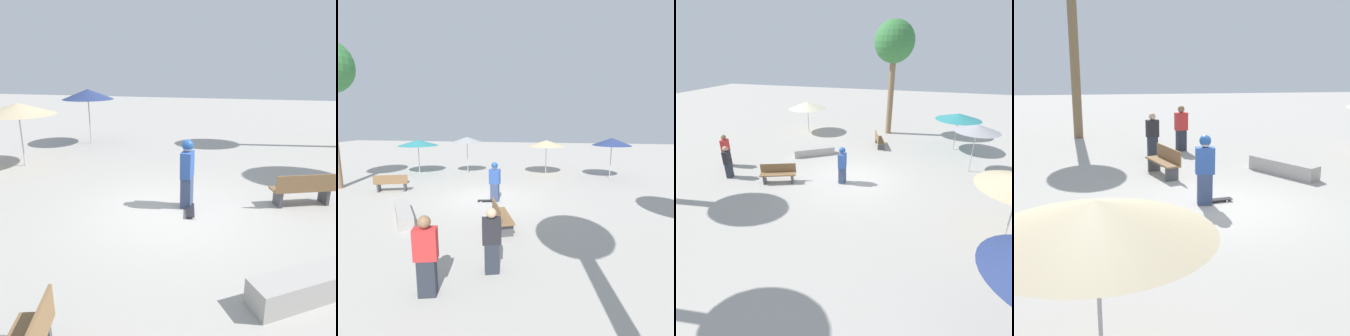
% 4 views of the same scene
% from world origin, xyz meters
% --- Properties ---
extents(ground_plane, '(60.00, 60.00, 0.00)m').
position_xyz_m(ground_plane, '(0.00, 0.00, 0.00)').
color(ground_plane, '#ADA8A0').
extents(skater_main, '(0.28, 0.47, 1.72)m').
position_xyz_m(skater_main, '(-0.28, -0.39, 0.93)').
color(skater_main, '#38476B').
rests_on(skater_main, ground_plane).
extents(skateboard, '(0.34, 0.82, 0.07)m').
position_xyz_m(skateboard, '(-0.42, -0.07, 0.06)').
color(skateboard, black).
rests_on(skateboard, ground_plane).
extents(concrete_ledge, '(2.18, 1.70, 0.43)m').
position_xyz_m(concrete_ledge, '(-2.83, 2.42, 0.21)').
color(concrete_ledge, '#A8A39E').
rests_on(concrete_ledge, ground_plane).
extents(bench_near, '(1.65, 0.99, 0.85)m').
position_xyz_m(bench_near, '(-3.11, -1.16, 0.43)').
color(bench_near, '#47474C').
rests_on(bench_near, ground_plane).
extents(bench_far, '(0.89, 1.66, 0.85)m').
position_xyz_m(bench_far, '(0.48, 4.96, 0.43)').
color(bench_far, '#47474C').
rests_on(bench_far, ground_plane).
extents(shade_umbrella_tan, '(2.54, 2.54, 2.21)m').
position_xyz_m(shade_umbrella_tan, '(5.94, -2.53, 2.01)').
color(shade_umbrella_tan, '#B7B7BC').
rests_on(shade_umbrella_tan, ground_plane).
extents(shade_umbrella_teal, '(2.58, 2.58, 2.21)m').
position_xyz_m(shade_umbrella_teal, '(4.94, 5.75, 2.02)').
color(shade_umbrella_teal, '#B7B7BC').
rests_on(shade_umbrella_teal, ground_plane).
extents(shade_umbrella_grey, '(2.08, 2.08, 2.40)m').
position_xyz_m(shade_umbrella_grey, '(5.44, 2.58, 2.23)').
color(shade_umbrella_grey, '#B7B7BC').
rests_on(shade_umbrella_grey, ground_plane).
extents(shade_umbrella_navy, '(2.27, 2.27, 2.43)m').
position_xyz_m(shade_umbrella_navy, '(5.28, -6.38, 2.21)').
color(shade_umbrella_navy, '#B7B7BC').
rests_on(shade_umbrella_navy, ground_plane).
extents(bystander_watching, '(0.35, 0.51, 1.69)m').
position_xyz_m(bystander_watching, '(-6.58, -0.27, 0.84)').
color(bystander_watching, '#282D38').
rests_on(bystander_watching, ground_plane).
extents(bystander_far, '(0.34, 0.47, 1.56)m').
position_xyz_m(bystander_far, '(-5.60, -1.39, 0.78)').
color(bystander_far, '#282D38').
rests_on(bystander_far, ground_plane).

